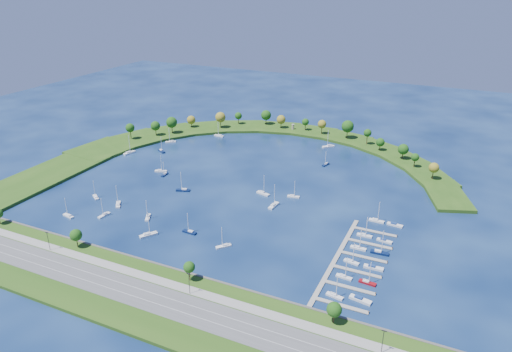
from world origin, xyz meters
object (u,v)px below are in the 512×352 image
at_px(moored_boat_16, 328,146).
at_px(harbor_tower, 293,127).
at_px(docked_boat_5, 373,267).
at_px(moored_boat_3, 148,234).
at_px(docked_boat_2, 344,276).
at_px(docked_boat_6, 358,247).
at_px(dock_system, 351,262).
at_px(docked_boat_10, 376,220).
at_px(moored_boat_12, 118,204).
at_px(moored_boat_4, 293,196).
at_px(moored_boat_13, 96,197).
at_px(moored_boat_9, 165,174).
at_px(docked_boat_9, 384,241).
at_px(moored_boat_18, 171,141).
at_px(moored_boat_14, 183,190).
at_px(moored_boat_6, 148,217).
at_px(docked_boat_3, 367,282).
at_px(moored_boat_15, 263,193).
at_px(docked_boat_11, 395,225).
at_px(docked_boat_1, 360,299).
at_px(moored_boat_10, 161,171).
at_px(moored_boat_5, 274,205).
at_px(moored_boat_7, 190,231).
at_px(moored_boat_17, 129,152).
at_px(docked_boat_7, 380,252).
at_px(moored_boat_8, 219,135).
at_px(moored_boat_19, 68,215).
at_px(docked_boat_4, 351,261).
at_px(moored_boat_1, 326,164).
at_px(moored_boat_2, 162,151).
at_px(docked_boat_0, 335,295).
at_px(moored_boat_0, 104,215).
at_px(moored_boat_11, 224,246).

bearing_deg(moored_boat_16, harbor_tower, -77.91).
bearing_deg(docked_boat_5, moored_boat_3, -171.63).
relative_size(docked_boat_2, docked_boat_6, 0.93).
distance_m(dock_system, moored_boat_16, 159.99).
bearing_deg(docked_boat_10, moored_boat_12, -160.19).
relative_size(moored_boat_4, moored_boat_13, 0.99).
height_order(moored_boat_9, docked_boat_9, moored_boat_9).
bearing_deg(moored_boat_18, moored_boat_14, 93.54).
bearing_deg(docked_boat_10, moored_boat_14, -172.13).
bearing_deg(docked_boat_6, docked_boat_2, -89.20).
height_order(moored_boat_6, docked_boat_3, moored_boat_6).
xyz_separation_m(moored_boat_12, docked_boat_9, (149.95, 25.10, -0.34)).
relative_size(docked_boat_2, docked_boat_9, 1.34).
bearing_deg(moored_boat_15, docked_boat_11, 11.21).
height_order(docked_boat_2, docked_boat_11, docked_boat_2).
relative_size(moored_boat_3, docked_boat_3, 1.22).
bearing_deg(moored_boat_12, docked_boat_1, -137.68).
height_order(moored_boat_3, moored_boat_15, moored_boat_3).
xyz_separation_m(moored_boat_10, docked_boat_6, (146.96, -40.30, -0.01)).
bearing_deg(docked_boat_3, docked_boat_10, 102.76).
height_order(moored_boat_18, docked_boat_1, moored_boat_18).
relative_size(moored_boat_5, moored_boat_7, 1.19).
height_order(moored_boat_10, docked_boat_10, docked_boat_10).
bearing_deg(moored_boat_17, docked_boat_11, -83.42).
relative_size(moored_boat_17, docked_boat_7, 1.11).
bearing_deg(moored_boat_7, docked_boat_10, -145.25).
bearing_deg(moored_boat_10, moored_boat_8, 70.41).
distance_m(harbor_tower, docked_boat_3, 216.92).
distance_m(moored_boat_9, moored_boat_10, 7.00).
height_order(moored_boat_16, docked_boat_11, moored_boat_16).
bearing_deg(moored_boat_15, docked_boat_5, -17.60).
bearing_deg(moored_boat_19, docked_boat_10, -144.68).
bearing_deg(moored_boat_10, moored_boat_3, -78.74).
bearing_deg(docked_boat_4, docked_boat_10, 96.74).
xyz_separation_m(moored_boat_9, docked_boat_11, (153.40, -5.07, -0.22)).
distance_m(moored_boat_1, moored_boat_3, 144.17).
xyz_separation_m(moored_boat_6, docked_boat_1, (124.56, -21.41, -0.19)).
distance_m(moored_boat_2, moored_boat_7, 127.66).
relative_size(moored_boat_8, docked_boat_5, 1.39).
distance_m(docked_boat_0, docked_boat_10, 73.31).
distance_m(harbor_tower, docked_boat_0, 225.54).
bearing_deg(moored_boat_4, moored_boat_5, -119.75).
xyz_separation_m(moored_boat_1, moored_boat_3, (-54.57, -133.44, 0.10)).
bearing_deg(moored_boat_0, moored_boat_1, 150.97).
bearing_deg(docked_boat_0, moored_boat_15, 140.57).
bearing_deg(moored_boat_1, moored_boat_4, 12.12).
height_order(moored_boat_0, docked_boat_10, docked_boat_10).
height_order(moored_boat_18, docked_boat_2, moored_boat_18).
relative_size(moored_boat_5, moored_boat_11, 1.21).
bearing_deg(docked_boat_3, moored_boat_6, -179.01).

